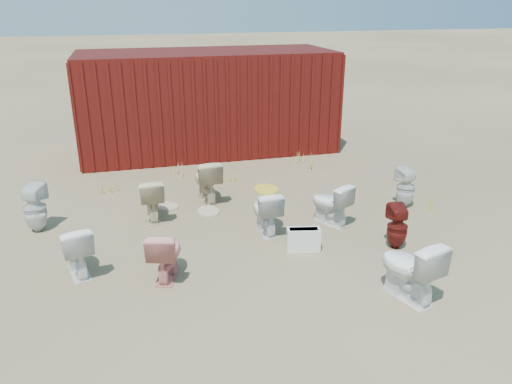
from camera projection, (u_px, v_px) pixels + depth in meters
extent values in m
plane|color=brown|center=(266.00, 237.00, 7.93)|extent=(100.00, 100.00, 0.00)
cube|color=#4F0E0D|center=(207.00, 102.00, 12.18)|extent=(6.00, 2.40, 2.40)
imported|color=white|center=(76.00, 249.00, 6.77)|extent=(0.58, 0.80, 0.74)
imported|color=pink|center=(166.00, 253.00, 6.68)|extent=(0.59, 0.78, 0.71)
imported|color=white|center=(409.00, 269.00, 6.18)|extent=(0.68, 0.92, 0.84)
imported|color=#5D1410|center=(397.00, 227.00, 7.49)|extent=(0.35, 0.35, 0.69)
imported|color=white|center=(330.00, 203.00, 8.30)|extent=(0.68, 0.82, 0.73)
imported|color=silver|center=(35.00, 208.00, 8.02)|extent=(0.48, 0.48, 0.80)
imported|color=beige|center=(152.00, 198.00, 8.48)|extent=(0.42, 0.73, 0.74)
imported|color=beige|center=(207.00, 180.00, 9.24)|extent=(0.51, 0.83, 0.81)
imported|color=white|center=(266.00, 211.00, 7.99)|extent=(0.42, 0.72, 0.73)
imported|color=silver|center=(406.00, 187.00, 8.99)|extent=(0.37, 0.38, 0.74)
ellipsoid|color=gold|center=(266.00, 189.00, 7.85)|extent=(0.37, 0.46, 0.02)
cube|color=silver|center=(303.00, 239.00, 7.47)|extent=(0.53, 0.30, 0.35)
ellipsoid|color=#C1AF8B|center=(208.00, 211.00, 8.88)|extent=(0.44, 0.54, 0.02)
ellipsoid|color=tan|center=(167.00, 206.00, 9.09)|extent=(0.59, 0.58, 0.02)
cone|color=#A6A642|center=(109.00, 188.00, 9.62)|extent=(0.36, 0.36, 0.26)
cone|color=#A6A642|center=(232.00, 174.00, 10.32)|extent=(0.32, 0.32, 0.30)
cone|color=#A6A642|center=(315.00, 162.00, 11.04)|extent=(0.36, 0.36, 0.36)
cone|color=#A6A642|center=(177.00, 170.00, 10.63)|extent=(0.30, 0.30, 0.27)
cone|color=#A6A642|center=(297.00, 158.00, 11.46)|extent=(0.34, 0.34, 0.27)
cone|color=#A6A642|center=(435.00, 202.00, 8.95)|extent=(0.28, 0.28, 0.27)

